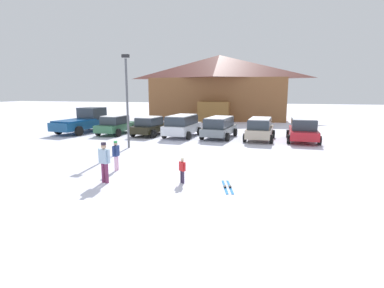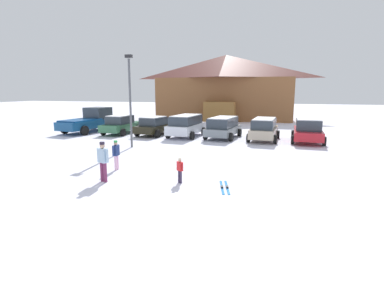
% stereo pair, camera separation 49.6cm
% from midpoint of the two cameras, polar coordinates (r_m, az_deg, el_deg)
% --- Properties ---
extents(ground, '(160.00, 160.00, 0.00)m').
position_cam_midpoint_polar(ground, '(8.74, -11.80, -15.25)').
color(ground, white).
extents(ski_lodge, '(17.57, 10.40, 8.18)m').
position_cam_midpoint_polar(ski_lodge, '(40.00, 4.77, 10.80)').
color(ski_lodge, brown).
rests_on(ski_lodge, ground).
extents(parked_green_coupe, '(2.23, 4.42, 1.61)m').
position_cam_midpoint_polar(parked_green_coupe, '(26.58, -14.80, 3.59)').
color(parked_green_coupe, '#336B47').
rests_on(parked_green_coupe, ground).
extents(parked_black_sedan, '(2.48, 4.32, 1.56)m').
position_cam_midpoint_polar(parked_black_sedan, '(25.29, -8.53, 3.44)').
color(parked_black_sedan, black).
rests_on(parked_black_sedan, ground).
extents(parked_white_suv, '(2.50, 4.56, 1.75)m').
position_cam_midpoint_polar(parked_white_suv, '(24.25, -2.45, 3.62)').
color(parked_white_suv, white).
rests_on(parked_white_suv, ground).
extents(parked_grey_wagon, '(2.59, 4.43, 1.66)m').
position_cam_midpoint_polar(parked_grey_wagon, '(23.65, 4.60, 3.31)').
color(parked_grey_wagon, gray).
rests_on(parked_grey_wagon, ground).
extents(parked_beige_suv, '(2.31, 4.27, 1.67)m').
position_cam_midpoint_polar(parked_beige_suv, '(23.05, 12.21, 2.94)').
color(parked_beige_suv, '#B9A990').
rests_on(parked_beige_suv, ground).
extents(parked_red_sedan, '(2.39, 4.63, 1.71)m').
position_cam_midpoint_polar(parked_red_sedan, '(23.39, 19.83, 2.56)').
color(parked_red_sedan, red).
rests_on(parked_red_sedan, ground).
extents(pickup_truck, '(3.06, 6.21, 2.15)m').
position_cam_midpoint_polar(pickup_truck, '(28.72, -20.13, 4.15)').
color(pickup_truck, navy).
rests_on(pickup_truck, ground).
extents(skier_child_in_red_jacket, '(0.33, 0.27, 1.05)m').
position_cam_midpoint_polar(skier_child_in_red_jacket, '(12.14, -3.04, -4.77)').
color(skier_child_in_red_jacket, '#392E48').
rests_on(skier_child_in_red_jacket, ground).
extents(skier_adult_in_blue_parka, '(0.60, 0.34, 1.67)m').
position_cam_midpoint_polar(skier_adult_in_blue_parka, '(12.67, -17.44, -2.96)').
color(skier_adult_in_blue_parka, '#702C51').
rests_on(skier_adult_in_blue_parka, ground).
extents(skier_teen_in_navy_coat, '(0.20, 0.52, 1.41)m').
position_cam_midpoint_polar(skier_teen_in_navy_coat, '(14.48, -15.23, -1.83)').
color(skier_teen_in_navy_coat, '#EAB2D0').
rests_on(skier_teen_in_navy_coat, ground).
extents(pair_of_skis, '(0.69, 1.68, 0.08)m').
position_cam_midpoint_polar(pair_of_skis, '(11.81, 5.56, -8.14)').
color(pair_of_skis, blue).
rests_on(pair_of_skis, ground).
extents(lamp_post, '(0.44, 0.24, 5.93)m').
position_cam_midpoint_polar(lamp_post, '(19.84, -12.98, 8.78)').
color(lamp_post, '#515459').
rests_on(lamp_post, ground).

